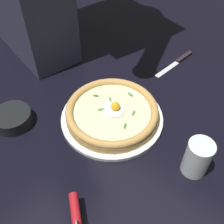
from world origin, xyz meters
TOP-DOWN VIEW (x-y plane):
  - ground_plane at (0.00, 0.00)m, footprint 2.40×2.40m
  - pizza_plate at (0.03, -0.03)m, footprint 0.32×0.32m
  - pizza at (0.03, -0.03)m, footprint 0.29×0.29m
  - side_bowl at (-0.20, -0.24)m, footprint 0.12×0.12m
  - pizza_cutter at (0.18, -0.34)m, footprint 0.13×0.10m
  - table_knife at (0.04, 0.37)m, footprint 0.04×0.21m
  - drinking_glass at (0.31, -0.03)m, footprint 0.07×0.07m

SIDE VIEW (x-z plane):
  - ground_plane at x=0.00m, z-range -0.03..0.00m
  - table_knife at x=0.04m, z-range 0.00..0.01m
  - pizza_plate at x=0.03m, z-range 0.00..0.01m
  - side_bowl at x=-0.20m, z-range 0.00..0.04m
  - pizza at x=0.03m, z-range 0.01..0.06m
  - pizza_cutter at x=0.18m, z-range 0.00..0.08m
  - drinking_glass at x=0.31m, z-range -0.01..0.10m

